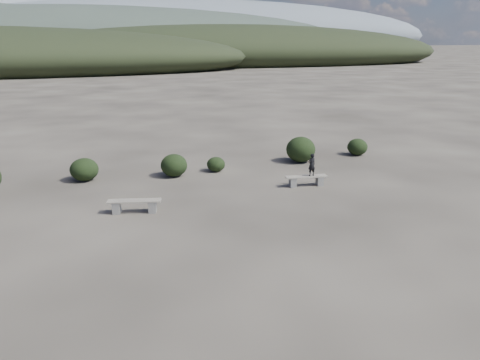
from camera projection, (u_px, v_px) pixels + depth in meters
name	position (u px, v px, depth m)	size (l,w,h in m)	color
ground	(277.00, 247.00, 13.88)	(1200.00, 1200.00, 0.00)	#2B2721
bench_left	(134.00, 205.00, 16.61)	(1.93, 0.83, 0.47)	slate
bench_right	(306.00, 180.00, 19.68)	(1.81, 0.60, 0.45)	slate
seated_person	(312.00, 165.00, 19.53)	(0.35, 0.23, 0.95)	black
shrub_a	(84.00, 170.00, 20.40)	(1.22, 1.22, 1.00)	black
shrub_b	(174.00, 165.00, 21.05)	(1.19, 1.19, 1.02)	black
shrub_c	(216.00, 164.00, 21.90)	(0.86, 0.86, 0.69)	black
shrub_d	(301.00, 149.00, 23.54)	(1.47, 1.47, 1.29)	black
shrub_e	(357.00, 147.00, 25.01)	(1.07, 1.07, 0.89)	black
mountain_ridges	(74.00, 34.00, 317.06)	(500.00, 400.00, 56.00)	black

